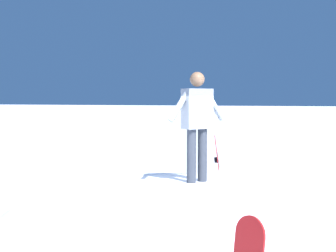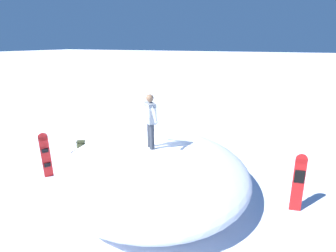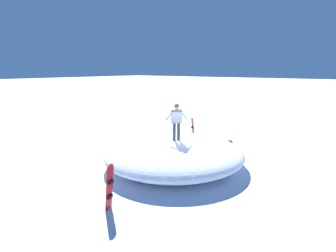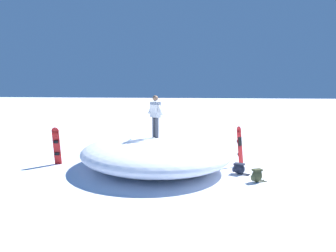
% 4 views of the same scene
% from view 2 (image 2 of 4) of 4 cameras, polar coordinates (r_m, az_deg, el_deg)
% --- Properties ---
extents(ground, '(240.00, 240.00, 0.00)m').
position_cam_2_polar(ground, '(8.72, -5.41, -10.52)').
color(ground, white).
extents(snow_mound, '(8.41, 8.43, 1.21)m').
position_cam_2_polar(snow_mound, '(7.73, -3.66, -9.40)').
color(snow_mound, white).
rests_on(snow_mound, ground).
extents(snowboarder_standing, '(0.80, 0.74, 1.65)m').
position_cam_2_polar(snowboarder_standing, '(7.22, -4.11, 1.82)').
color(snowboarder_standing, '#333842').
rests_on(snowboarder_standing, snow_mound).
extents(snowboard_primary_upright, '(0.32, 0.34, 1.61)m').
position_cam_2_polar(snowboard_primary_upright, '(8.87, -26.38, -6.00)').
color(snowboard_primary_upright, red).
rests_on(snowboard_primary_upright, ground).
extents(snowboard_secondary_upright, '(0.33, 0.26, 1.56)m').
position_cam_2_polar(snowboard_secondary_upright, '(7.42, 27.88, -11.29)').
color(snowboard_secondary_upright, red).
rests_on(snowboard_secondary_upright, ground).
extents(backpack_near, '(0.67, 0.42, 0.40)m').
position_cam_2_polar(backpack_near, '(9.85, -20.20, -6.73)').
color(backpack_near, '#1E2333').
rests_on(backpack_near, ground).
extents(backpack_far, '(0.57, 0.44, 0.45)m').
position_cam_2_polar(backpack_far, '(10.76, -19.34, -4.30)').
color(backpack_far, '#383D23').
rests_on(backpack_far, ground).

